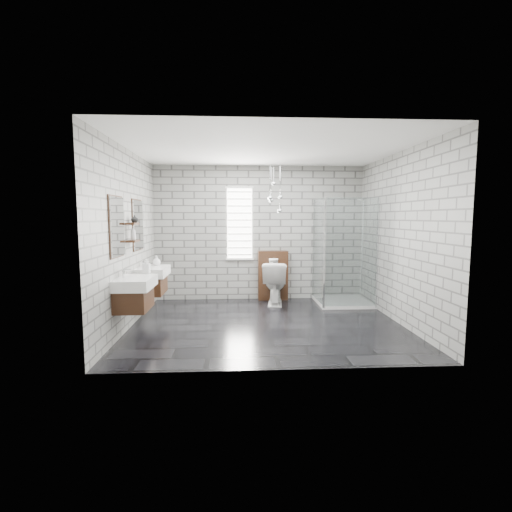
{
  "coord_description": "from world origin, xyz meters",
  "views": [
    {
      "loc": [
        -0.48,
        -5.71,
        1.68
      ],
      "look_at": [
        -0.15,
        0.35,
        1.04
      ],
      "focal_mm": 26.0,
      "sensor_mm": 36.0,
      "label": 1
    }
  ],
  "objects": [
    {
      "name": "wall_right",
      "position": [
        2.11,
        0.0,
        1.35
      ],
      "size": [
        0.02,
        3.6,
        2.7
      ],
      "primitive_type": "cube",
      "color": "gray",
      "rests_on": "floor"
    },
    {
      "name": "soap_bottle_b",
      "position": [
        -1.84,
        0.7,
        0.93
      ],
      "size": [
        0.17,
        0.17,
        0.17
      ],
      "primitive_type": "imported",
      "rotation": [
        0.0,
        0.0,
        -0.32
      ],
      "color": "#B2B2B2",
      "rests_on": "vanity_right"
    },
    {
      "name": "shelf_lower",
      "position": [
        -2.03,
        -0.05,
        1.32
      ],
      "size": [
        0.14,
        0.3,
        0.03
      ],
      "primitive_type": "cube",
      "color": "#381F11",
      "rests_on": "wall_left"
    },
    {
      "name": "flush_plate",
      "position": [
        0.27,
        1.6,
        0.8
      ],
      "size": [
        0.18,
        0.01,
        0.12
      ],
      "primitive_type": "cube",
      "color": "silver",
      "rests_on": "cistern_panel"
    },
    {
      "name": "wall_left",
      "position": [
        -2.11,
        0.0,
        1.35
      ],
      "size": [
        0.02,
        3.6,
        2.7
      ],
      "primitive_type": "cube",
      "color": "gray",
      "rests_on": "floor"
    },
    {
      "name": "shelf_upper",
      "position": [
        -2.03,
        -0.05,
        1.58
      ],
      "size": [
        0.14,
        0.3,
        0.03
      ],
      "primitive_type": "cube",
      "color": "#381F11",
      "rests_on": "wall_left"
    },
    {
      "name": "soap_bottle_a",
      "position": [
        -1.8,
        -0.2,
        0.96
      ],
      "size": [
        0.1,
        0.11,
        0.21
      ],
      "primitive_type": "imported",
      "rotation": [
        0.0,
        0.0,
        -0.08
      ],
      "color": "#B2B2B2",
      "rests_on": "vanity_left"
    },
    {
      "name": "cistern_panel",
      "position": [
        0.27,
        1.7,
        0.5
      ],
      "size": [
        0.6,
        0.2,
        1.0
      ],
      "primitive_type": "cube",
      "color": "#381F11",
      "rests_on": "floor"
    },
    {
      "name": "window",
      "position": [
        -0.4,
        1.78,
        1.55
      ],
      "size": [
        0.56,
        0.05,
        1.48
      ],
      "color": "white",
      "rests_on": "wall_back"
    },
    {
      "name": "vanity_right",
      "position": [
        -1.91,
        0.48,
        0.76
      ],
      "size": [
        0.47,
        0.7,
        1.57
      ],
      "color": "#381F11",
      "rests_on": "wall_left"
    },
    {
      "name": "vase",
      "position": [
        -2.02,
        0.06,
        1.65
      ],
      "size": [
        0.14,
        0.14,
        0.12
      ],
      "primitive_type": "imported",
      "rotation": [
        0.0,
        0.0,
        -0.34
      ],
      "color": "#B2B2B2",
      "rests_on": "shelf_upper"
    },
    {
      "name": "ceiling",
      "position": [
        0.0,
        0.0,
        2.71
      ],
      "size": [
        4.2,
        3.6,
        0.02
      ],
      "primitive_type": "cube",
      "color": "white",
      "rests_on": "wall_back"
    },
    {
      "name": "shower_enclosure",
      "position": [
        1.5,
        1.18,
        0.5
      ],
      "size": [
        1.0,
        1.0,
        2.03
      ],
      "color": "white",
      "rests_on": "floor"
    },
    {
      "name": "pendant_cluster",
      "position": [
        0.27,
        1.36,
        2.05
      ],
      "size": [
        0.29,
        0.19,
        0.95
      ],
      "color": "silver",
      "rests_on": "ceiling"
    },
    {
      "name": "floor",
      "position": [
        0.0,
        0.0,
        -0.01
      ],
      "size": [
        4.2,
        3.6,
        0.02
      ],
      "primitive_type": "cube",
      "color": "black",
      "rests_on": "ground"
    },
    {
      "name": "wall_front",
      "position": [
        0.0,
        -1.81,
        1.35
      ],
      "size": [
        4.2,
        0.02,
        2.7
      ],
      "primitive_type": "cube",
      "color": "gray",
      "rests_on": "floor"
    },
    {
      "name": "vanity_left",
      "position": [
        -1.91,
        -0.6,
        0.76
      ],
      "size": [
        0.47,
        0.7,
        1.57
      ],
      "color": "#381F11",
      "rests_on": "wall_left"
    },
    {
      "name": "wall_back",
      "position": [
        0.0,
        1.81,
        1.35
      ],
      "size": [
        4.2,
        0.02,
        2.7
      ],
      "primitive_type": "cube",
      "color": "gray",
      "rests_on": "floor"
    },
    {
      "name": "soap_bottle_c",
      "position": [
        -2.02,
        -0.05,
        1.44
      ],
      "size": [
        0.1,
        0.1,
        0.21
      ],
      "primitive_type": "imported",
      "rotation": [
        0.0,
        0.0,
        0.36
      ],
      "color": "#B2B2B2",
      "rests_on": "shelf_lower"
    },
    {
      "name": "toilet",
      "position": [
        0.27,
        1.35,
        0.41
      ],
      "size": [
        0.56,
        0.86,
        0.82
      ],
      "primitive_type": "imported",
      "rotation": [
        0.0,
        0.0,
        3.01
      ],
      "color": "white",
      "rests_on": "floor"
    }
  ]
}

